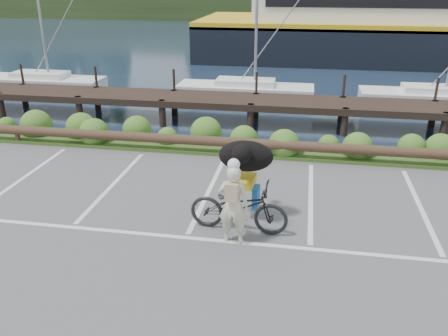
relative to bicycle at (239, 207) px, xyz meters
The scene contains 7 objects.
ground 1.19m from the bicycle, behind, with size 72.00×72.00×0.00m, color #4F4F51.
harbor_backdrop 78.29m from the bicycle, 90.46° to the left, with size 170.00×160.00×30.00m.
vegetation_strip 5.30m from the bicycle, 101.36° to the left, with size 34.00×1.60×0.10m, color #3D5B21.
log_rail 4.62m from the bicycle, 103.09° to the left, with size 32.00×0.30×0.60m, color #443021, non-canonical shape.
bicycle is the anchor object (origin of this frame).
cyclist 0.58m from the bicycle, 94.28° to the right, with size 0.63×0.41×1.72m, color beige.
dog 1.15m from the bicycle, 85.72° to the left, with size 1.22×0.59×0.70m, color black.
Camera 1 is at (2.30, -8.89, 5.19)m, focal length 38.00 mm.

